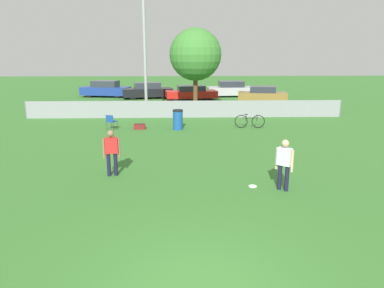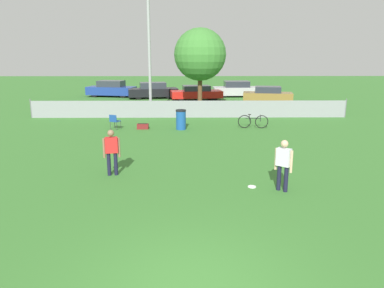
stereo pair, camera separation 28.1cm
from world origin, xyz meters
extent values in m
plane|color=#38722D|center=(0.00, 0.00, 0.00)|extent=(120.00, 120.00, 0.00)
cube|color=gray|center=(0.00, 18.00, 0.55)|extent=(20.32, 0.03, 1.10)
cylinder|color=slate|center=(-10.16, 18.00, 0.61)|extent=(0.07, 0.07, 1.21)
cylinder|color=slate|center=(10.16, 18.00, 0.61)|extent=(0.07, 0.07, 1.21)
cylinder|color=#9E9EA3|center=(-2.65, 19.84, 3.88)|extent=(0.20, 0.20, 7.76)
cylinder|color=brown|center=(0.81, 21.38, 1.28)|extent=(0.32, 0.32, 2.57)
sphere|color=#3D7F33|center=(0.81, 21.38, 3.96)|extent=(3.71, 3.71, 3.71)
cylinder|color=#191933|center=(-2.79, 6.39, 0.40)|extent=(0.13, 0.13, 0.80)
cylinder|color=#191933|center=(-2.56, 6.44, 0.40)|extent=(0.13, 0.13, 0.80)
cube|color=red|center=(-2.68, 6.42, 1.08)|extent=(0.46, 0.30, 0.54)
sphere|color=#8C664C|center=(-2.68, 6.42, 1.49)|extent=(0.23, 0.23, 0.23)
cylinder|color=#8C664C|center=(-2.92, 6.37, 0.98)|extent=(0.08, 0.08, 0.68)
cylinder|color=#8C664C|center=(-2.43, 6.47, 0.98)|extent=(0.08, 0.08, 0.68)
cylinder|color=#191933|center=(2.74, 4.93, 0.40)|extent=(0.13, 0.13, 0.80)
cylinder|color=#191933|center=(2.92, 4.78, 0.40)|extent=(0.13, 0.13, 0.80)
cube|color=silver|center=(2.83, 4.85, 1.08)|extent=(0.47, 0.44, 0.54)
sphere|color=#D8AD8C|center=(2.83, 4.85, 1.49)|extent=(0.23, 0.23, 0.23)
cylinder|color=#D8AD8C|center=(2.63, 5.01, 0.98)|extent=(0.08, 0.08, 0.68)
cylinder|color=#D8AD8C|center=(3.02, 4.69, 0.98)|extent=(0.08, 0.08, 0.68)
cylinder|color=white|center=(1.96, 5.18, 0.01)|extent=(0.26, 0.26, 0.03)
torus|color=white|center=(1.96, 5.18, 0.01)|extent=(0.26, 0.26, 0.03)
cylinder|color=#333338|center=(-3.80, 14.46, 0.21)|extent=(0.02, 0.02, 0.43)
cylinder|color=#333338|center=(-4.17, 14.63, 0.21)|extent=(0.02, 0.02, 0.43)
cylinder|color=#333338|center=(-3.96, 14.09, 0.21)|extent=(0.02, 0.02, 0.43)
cylinder|color=#333338|center=(-4.34, 14.25, 0.21)|extent=(0.02, 0.02, 0.43)
cube|color=navy|center=(-4.07, 14.36, 0.44)|extent=(0.60, 0.60, 0.03)
cube|color=navy|center=(-4.15, 14.16, 0.64)|extent=(0.43, 0.20, 0.37)
torus|color=black|center=(3.10, 14.59, 0.37)|extent=(0.73, 0.10, 0.73)
torus|color=black|center=(4.04, 14.51, 0.37)|extent=(0.73, 0.10, 0.73)
cylinder|color=black|center=(3.57, 14.55, 0.55)|extent=(0.88, 0.10, 0.04)
cylinder|color=black|center=(3.36, 14.57, 0.55)|extent=(0.03, 0.03, 0.38)
cylinder|color=black|center=(3.97, 14.52, 0.55)|extent=(0.03, 0.03, 0.34)
cube|color=black|center=(3.36, 14.57, 0.76)|extent=(0.16, 0.07, 0.04)
cylinder|color=black|center=(3.97, 14.52, 0.73)|extent=(0.06, 0.44, 0.03)
cylinder|color=#194C99|center=(-0.45, 14.23, 0.51)|extent=(0.54, 0.54, 1.01)
cylinder|color=black|center=(-0.45, 14.23, 1.05)|extent=(0.56, 0.56, 0.08)
cube|color=maroon|center=(-2.57, 14.38, 0.14)|extent=(0.62, 0.34, 0.28)
cube|color=black|center=(-2.57, 14.38, 0.30)|extent=(0.53, 0.04, 0.02)
cylinder|color=black|center=(-5.80, 30.11, 0.32)|extent=(0.66, 0.30, 0.64)
cylinder|color=black|center=(-6.08, 28.66, 0.32)|extent=(0.66, 0.30, 0.64)
cylinder|color=black|center=(-8.54, 30.63, 0.32)|extent=(0.66, 0.30, 0.64)
cylinder|color=black|center=(-8.82, 29.18, 0.32)|extent=(0.66, 0.30, 0.64)
cube|color=navy|center=(-7.31, 29.64, 0.57)|extent=(4.74, 2.50, 0.76)
cube|color=#2D333D|center=(-7.31, 29.64, 1.23)|extent=(2.58, 1.90, 0.57)
cylinder|color=black|center=(-2.05, 29.30, 0.32)|extent=(0.67, 0.30, 0.65)
cylinder|color=black|center=(-1.77, 27.87, 0.32)|extent=(0.67, 0.30, 0.65)
cylinder|color=black|center=(-4.76, 28.77, 0.32)|extent=(0.67, 0.30, 0.65)
cylinder|color=black|center=(-4.48, 27.34, 0.32)|extent=(0.67, 0.30, 0.65)
cube|color=black|center=(-3.27, 28.32, 0.55)|extent=(4.69, 2.49, 0.71)
cube|color=#2D333D|center=(-3.27, 28.32, 1.18)|extent=(2.55, 1.89, 0.53)
cylinder|color=black|center=(1.92, 27.95, 0.33)|extent=(0.68, 0.27, 0.66)
cylinder|color=black|center=(2.14, 26.39, 0.33)|extent=(0.68, 0.27, 0.66)
cylinder|color=black|center=(-0.80, 27.56, 0.33)|extent=(0.68, 0.27, 0.66)
cylinder|color=black|center=(-0.58, 26.00, 0.33)|extent=(0.68, 0.27, 0.66)
cube|color=red|center=(0.67, 26.97, 0.53)|extent=(4.65, 2.40, 0.60)
cube|color=#2D333D|center=(0.67, 26.97, 1.05)|extent=(2.51, 1.89, 0.45)
cylinder|color=black|center=(5.86, 30.38, 0.30)|extent=(0.61, 0.20, 0.61)
cylinder|color=black|center=(5.92, 28.80, 0.30)|extent=(0.61, 0.20, 0.61)
cylinder|color=black|center=(3.14, 30.29, 0.30)|extent=(0.61, 0.20, 0.61)
cylinder|color=black|center=(3.19, 28.71, 0.30)|extent=(0.61, 0.20, 0.61)
cube|color=#B7B7BC|center=(4.53, 29.55, 0.54)|extent=(4.45, 1.95, 0.73)
cube|color=#2D333D|center=(4.53, 29.55, 1.18)|extent=(2.34, 1.66, 0.55)
cylinder|color=black|center=(7.89, 25.55, 0.32)|extent=(0.67, 0.29, 0.64)
cylinder|color=black|center=(7.65, 24.12, 0.32)|extent=(0.67, 0.29, 0.64)
cylinder|color=black|center=(5.45, 25.97, 0.32)|extent=(0.67, 0.29, 0.64)
cylinder|color=black|center=(5.21, 24.53, 0.32)|extent=(0.67, 0.29, 0.64)
cube|color=olive|center=(6.55, 25.04, 0.54)|extent=(4.22, 2.32, 0.66)
cube|color=#2D333D|center=(6.55, 25.04, 1.12)|extent=(2.30, 1.80, 0.50)
camera|label=1|loc=(-0.34, -5.95, 4.17)|focal=35.00mm
camera|label=2|loc=(-0.06, -5.96, 4.17)|focal=35.00mm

